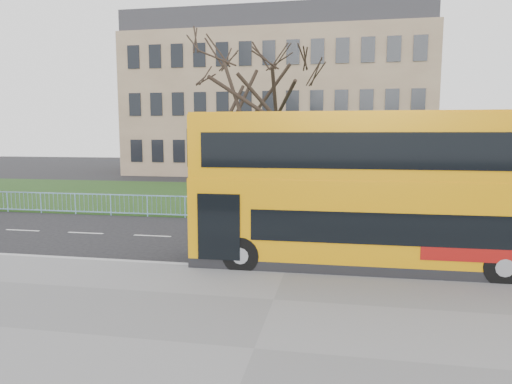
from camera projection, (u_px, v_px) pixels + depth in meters
ground at (291, 259)px, 15.29m from camera, size 120.00×120.00×0.00m
pavement at (254, 351)px, 8.70m from camera, size 80.00×10.50×0.12m
kerb at (286, 271)px, 13.77m from camera, size 80.00×0.20×0.14m
grass_verge at (314, 199)px, 29.24m from camera, size 80.00×15.40×0.08m
guard_railing at (306, 211)px, 21.66m from camera, size 40.00×0.12×1.10m
bare_tree at (256, 108)px, 24.87m from camera, size 7.72×7.72×11.02m
civic_building at (279, 107)px, 49.44m from camera, size 30.00×15.00×14.00m
yellow_bus at (378, 187)px, 13.98m from camera, size 11.37×2.83×4.75m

